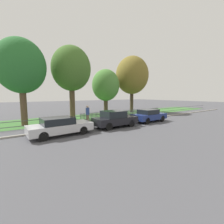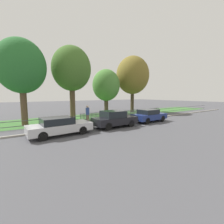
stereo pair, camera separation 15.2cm
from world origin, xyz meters
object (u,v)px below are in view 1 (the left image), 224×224
parked_car_black_saloon (115,119)px  tree_far_left (132,75)px  tree_behind_motorcycle (71,69)px  tree_mid_park (106,85)px  parked_car_silver_hatchback (60,126)px  pedestrian_near_fence (88,113)px  parked_car_navy_estate (149,115)px  covered_motorcycle (116,115)px  tree_nearest_kerb (21,67)px

parked_car_black_saloon → tree_far_left: size_ratio=0.44×
tree_behind_motorcycle → tree_mid_park: (6.05, 2.05, -1.55)m
parked_car_silver_hatchback → tree_behind_motorcycle: 8.76m
pedestrian_near_fence → tree_mid_park: bearing=-39.1°
parked_car_navy_estate → pedestrian_near_fence: pedestrian_near_fence is taller
parked_car_navy_estate → covered_motorcycle: parked_car_navy_estate is taller
tree_mid_park → tree_far_left: tree_far_left is taller
tree_mid_park → tree_nearest_kerb: bearing=-165.0°
parked_car_black_saloon → tree_nearest_kerb: bearing=142.3°
tree_nearest_kerb → tree_mid_park: bearing=15.0°
tree_nearest_kerb → tree_mid_park: tree_nearest_kerb is taller
parked_car_black_saloon → pedestrian_near_fence: 3.28m
parked_car_black_saloon → tree_mid_park: bearing=63.0°
parked_car_silver_hatchback → parked_car_navy_estate: (9.59, -0.03, 0.03)m
covered_motorcycle → tree_mid_park: tree_mid_park is taller
tree_mid_park → parked_car_silver_hatchback: bearing=-138.5°
covered_motorcycle → parked_car_silver_hatchback: bearing=-160.2°
parked_car_silver_hatchback → parked_car_navy_estate: parked_car_navy_estate is taller
tree_nearest_kerb → pedestrian_near_fence: bearing=-23.2°
tree_mid_park → tree_behind_motorcycle: bearing=-161.3°
tree_far_left → covered_motorcycle: bearing=-145.3°
covered_motorcycle → tree_nearest_kerb: (-9.24, 2.19, 4.90)m
parked_car_silver_hatchback → pedestrian_near_fence: size_ratio=2.42×
covered_motorcycle → tree_far_left: tree_far_left is taller
tree_nearest_kerb → tree_far_left: (16.06, 2.54, 0.64)m
parked_car_black_saloon → tree_nearest_kerb: (-6.69, 5.36, 4.74)m
tree_far_left → tree_mid_park: bearing=175.0°
parked_car_navy_estate → tree_far_left: tree_far_left is taller
covered_motorcycle → tree_nearest_kerb: bearing=163.8°
parked_car_black_saloon → tree_nearest_kerb: 9.80m
parked_car_silver_hatchback → parked_car_black_saloon: 4.92m
parked_car_silver_hatchback → pedestrian_near_fence: pedestrian_near_fence is taller
parked_car_black_saloon → covered_motorcycle: bearing=52.2°
parked_car_navy_estate → covered_motorcycle: bearing=122.8°
parked_car_silver_hatchback → parked_car_black_saloon: parked_car_black_saloon is taller
tree_mid_park → pedestrian_near_fence: (-5.68, -5.31, -3.29)m
tree_nearest_kerb → tree_far_left: bearing=9.0°
tree_mid_park → tree_far_left: bearing=-5.0°
covered_motorcycle → parked_car_navy_estate: bearing=-58.9°
parked_car_black_saloon → tree_behind_motorcycle: bearing=105.5°
parked_car_silver_hatchback → pedestrian_near_fence: (3.67, 2.97, 0.37)m
parked_car_navy_estate → covered_motorcycle: 3.80m
covered_motorcycle → pedestrian_near_fence: size_ratio=0.96×
parked_car_navy_estate → tree_nearest_kerb: tree_nearest_kerb is taller
pedestrian_near_fence → tree_far_left: bearing=-57.5°
parked_car_black_saloon → tree_far_left: tree_far_left is taller
parked_car_black_saloon → parked_car_navy_estate: (4.67, 0.02, -0.05)m
tree_behind_motorcycle → tree_mid_park: bearing=18.7°
pedestrian_near_fence → tree_behind_motorcycle: bearing=14.3°
parked_car_black_saloon → tree_mid_park: size_ratio=0.60×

